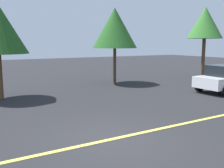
% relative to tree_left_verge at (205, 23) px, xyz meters
% --- Properties ---
extents(ground_plane, '(80.00, 80.00, 0.00)m').
position_rel_tree_left_verge_xyz_m(ground_plane, '(-13.18, -7.98, -4.34)').
color(ground_plane, '#262628').
extents(lane_marking_centre, '(28.00, 0.16, 0.01)m').
position_rel_tree_left_verge_xyz_m(lane_marking_centre, '(-10.18, -7.98, -4.34)').
color(lane_marking_centre, '#E0D14C').
extents(tree_left_verge, '(2.75, 2.75, 5.60)m').
position_rel_tree_left_verge_xyz_m(tree_left_verge, '(0.00, 0.00, 0.00)').
color(tree_left_verge, '#513823').
rests_on(tree_left_verge, ground_plane).
extents(tree_centre_verge, '(3.04, 3.04, 5.17)m').
position_rel_tree_left_verge_xyz_m(tree_centre_verge, '(-7.61, 1.14, -0.54)').
color(tree_centre_verge, '#513823').
rests_on(tree_centre_verge, ground_plane).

